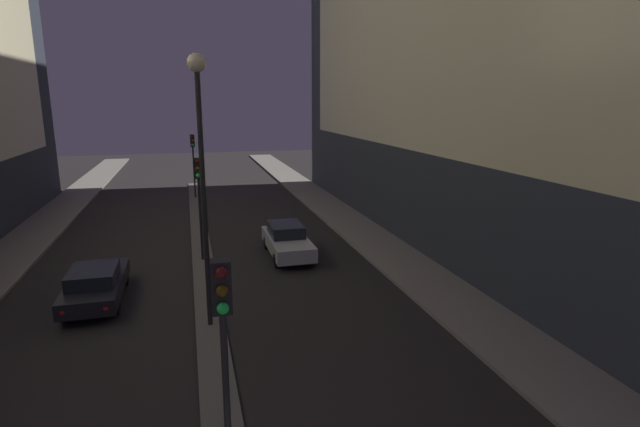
% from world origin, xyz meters
% --- Properties ---
extents(median_strip, '(0.94, 38.28, 0.11)m').
position_xyz_m(median_strip, '(0.00, 20.14, 0.05)').
color(median_strip, '#56544F').
rests_on(median_strip, ground).
extents(traffic_light_near, '(0.32, 0.42, 4.64)m').
position_xyz_m(traffic_light_near, '(0.00, 2.81, 3.51)').
color(traffic_light_near, black).
rests_on(traffic_light_near, median_strip).
extents(traffic_light_mid, '(0.32, 0.42, 4.64)m').
position_xyz_m(traffic_light_mid, '(0.00, 17.43, 3.51)').
color(traffic_light_mid, black).
rests_on(traffic_light_mid, median_strip).
extents(traffic_light_far, '(0.32, 0.42, 4.64)m').
position_xyz_m(traffic_light_far, '(0.00, 32.66, 3.51)').
color(traffic_light_far, black).
rests_on(traffic_light_far, median_strip).
extents(street_lamp, '(0.55, 0.55, 8.45)m').
position_xyz_m(street_lamp, '(0.00, 10.51, 5.99)').
color(street_lamp, black).
rests_on(street_lamp, median_strip).
extents(car_left_lane, '(1.85, 4.70, 1.37)m').
position_xyz_m(car_left_lane, '(-3.90, 13.69, 0.71)').
color(car_left_lane, black).
rests_on(car_left_lane, ground).
extents(car_right_lane, '(1.76, 4.62, 1.50)m').
position_xyz_m(car_right_lane, '(3.90, 17.32, 0.76)').
color(car_right_lane, '#B2B2B7').
rests_on(car_right_lane, ground).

